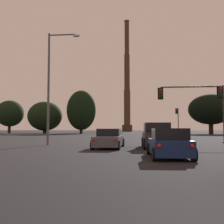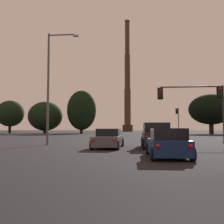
{
  "view_description": "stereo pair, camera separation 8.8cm",
  "coord_description": "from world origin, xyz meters",
  "views": [
    {
      "loc": [
        -1.37,
        -2.66,
        1.4
      ],
      "look_at": [
        -4.85,
        36.87,
        3.99
      ],
      "focal_mm": 42.0,
      "sensor_mm": 36.0,
      "label": 1
    },
    {
      "loc": [
        -1.28,
        -2.65,
        1.4
      ],
      "look_at": [
        -4.85,
        36.87,
        3.99
      ],
      "focal_mm": 42.0,
      "sensor_mm": 36.0,
      "label": 2
    }
  ],
  "objects": [
    {
      "name": "hatchback_center_lane_second",
      "position": [
        0.28,
        10.51,
        0.66
      ],
      "size": [
        1.99,
        4.14,
        1.44
      ],
      "rotation": [
        0.0,
        0.0,
        0.02
      ],
      "color": "navy",
      "rests_on": "ground_plane"
    },
    {
      "name": "traffic_light_overhead_right",
      "position": [
        5.32,
        24.57,
        4.51
      ],
      "size": [
        6.75,
        0.5,
        5.83
      ],
      "color": "#2D2D30",
      "rests_on": "ground_plane"
    },
    {
      "name": "smokestack",
      "position": [
        -5.63,
        139.65,
        24.15
      ],
      "size": [
        5.55,
        5.55,
        61.77
      ],
      "color": "#3C2B22",
      "rests_on": "ground_plane"
    },
    {
      "name": "treeline_far_right",
      "position": [
        -30.73,
        80.49,
        5.61
      ],
      "size": [
        11.19,
        10.07,
        10.38
      ],
      "color": "black",
      "rests_on": "ground_plane"
    },
    {
      "name": "treeline_left_mid",
      "position": [
        -44.15,
        83.34,
        6.71
      ],
      "size": [
        9.51,
        8.55,
        11.21
      ],
      "color": "black",
      "rests_on": "ground_plane"
    },
    {
      "name": "traffic_light_far_right",
      "position": [
        8.1,
        56.71,
        3.99
      ],
      "size": [
        0.78,
        0.5,
        6.09
      ],
      "color": "#2D2D30",
      "rests_on": "ground_plane"
    },
    {
      "name": "sedan_left_lane_front",
      "position": [
        -3.29,
        16.79,
        0.67
      ],
      "size": [
        2.12,
        4.76,
        1.43
      ],
      "rotation": [
        0.0,
        0.0,
        -0.03
      ],
      "color": "#4C4F54",
      "rests_on": "ground_plane"
    },
    {
      "name": "treeline_center_right",
      "position": [
        20.41,
        74.92,
        7.09
      ],
      "size": [
        12.67,
        11.4,
        11.53
      ],
      "color": "black",
      "rests_on": "ground_plane"
    },
    {
      "name": "treeline_right_mid",
      "position": [
        -17.92,
        76.83,
        7.2
      ],
      "size": [
        9.02,
        8.12,
        13.35
      ],
      "color": "black",
      "rests_on": "ground_plane"
    },
    {
      "name": "street_lamp",
      "position": [
        -8.62,
        19.75,
        5.97
      ],
      "size": [
        2.89,
        0.36,
        9.97
      ],
      "color": "#56565B",
      "rests_on": "ground_plane"
    },
    {
      "name": "suv_center_lane_front",
      "position": [
        0.23,
        17.15,
        0.9
      ],
      "size": [
        2.14,
        4.92,
        1.86
      ],
      "rotation": [
        0.0,
        0.0,
        0.01
      ],
      "color": "#232328",
      "rests_on": "ground_plane"
    }
  ]
}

